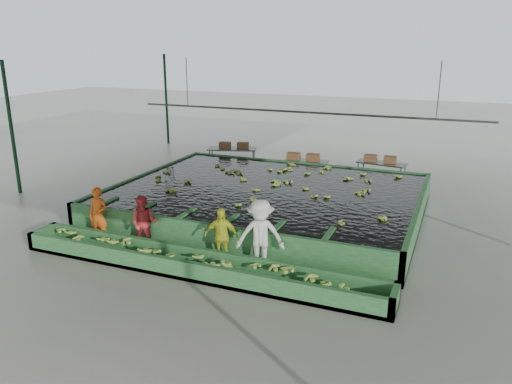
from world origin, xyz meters
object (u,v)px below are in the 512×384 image
at_px(packing_table_right, 381,173).
at_px(box_stack_left, 234,149).
at_px(worker_c, 221,236).
at_px(box_stack_mid, 303,160).
at_px(packing_table_mid, 306,170).
at_px(worker_b, 144,223).
at_px(worker_d, 260,236).
at_px(sorting_trough, 194,264).
at_px(packing_table_left, 232,159).
at_px(box_stack_right, 380,162).
at_px(flotation_tank, 267,200).
at_px(worker_a, 98,215).

xyz_separation_m(packing_table_right, box_stack_left, (-6.54, -0.27, 0.55)).
relative_size(worker_c, box_stack_mid, 1.11).
bearing_deg(worker_c, box_stack_left, 96.26).
distance_m(packing_table_mid, packing_table_right, 3.10).
bearing_deg(worker_b, worker_d, -20.19).
height_order(sorting_trough, worker_d, worker_d).
relative_size(packing_table_left, box_stack_left, 1.64).
distance_m(box_stack_mid, box_stack_right, 3.17).
distance_m(flotation_tank, worker_b, 4.75).
xyz_separation_m(worker_a, packing_table_left, (-0.11, 9.34, -0.32)).
xyz_separation_m(worker_c, worker_d, (1.10, 0.00, 0.18)).
bearing_deg(worker_a, packing_table_mid, 63.68).
xyz_separation_m(worker_a, box_stack_left, (0.03, 9.24, 0.18)).
bearing_deg(box_stack_right, flotation_tank, -119.22).
bearing_deg(packing_table_right, worker_b, -117.76).
xyz_separation_m(worker_d, packing_table_right, (1.52, 9.51, -0.50)).
distance_m(worker_b, worker_d, 3.48).
xyz_separation_m(worker_c, packing_table_left, (-4.06, 9.34, -0.26)).
xyz_separation_m(worker_d, packing_table_left, (-5.16, 9.34, -0.44)).
bearing_deg(packing_table_mid, worker_a, -111.44).
distance_m(packing_table_right, box_stack_right, 0.45).
bearing_deg(box_stack_left, packing_table_right, 2.34).
relative_size(packing_table_right, box_stack_right, 1.52).
bearing_deg(worker_b, worker_a, 159.81).
distance_m(worker_d, box_stack_left, 10.51).
xyz_separation_m(worker_a, packing_table_mid, (3.52, 8.96, -0.40)).
bearing_deg(box_stack_mid, worker_d, -79.48).
height_order(sorting_trough, worker_c, worker_c).
bearing_deg(box_stack_mid, packing_table_mid, 7.43).
xyz_separation_m(packing_table_mid, packing_table_right, (3.05, 0.54, 0.03)).
relative_size(worker_b, box_stack_left, 1.18).
relative_size(flotation_tank, worker_d, 5.32).
xyz_separation_m(packing_table_mid, box_stack_mid, (-0.13, -0.02, 0.41)).
bearing_deg(worker_a, box_stack_left, 84.94).
bearing_deg(packing_table_right, worker_c, -105.43).
bearing_deg(packing_table_mid, packing_table_left, 174.15).
height_order(worker_d, box_stack_mid, worker_d).
height_order(worker_d, box_stack_right, worker_d).
distance_m(worker_a, box_stack_mid, 9.57).
height_order(packing_table_right, box_stack_right, box_stack_right).
bearing_deg(box_stack_right, sorting_trough, -105.82).
xyz_separation_m(worker_a, worker_b, (1.57, 0.00, -0.03)).
bearing_deg(packing_table_right, box_stack_right, 157.36).
distance_m(worker_b, box_stack_right, 10.74).
bearing_deg(worker_c, flotation_tank, 78.37).
bearing_deg(flotation_tank, sorting_trough, -90.00).
bearing_deg(packing_table_right, sorting_trough, -106.26).
xyz_separation_m(flotation_tank, worker_b, (-2.00, -4.30, 0.33)).
height_order(worker_b, worker_d, worker_d).
height_order(sorting_trough, box_stack_mid, box_stack_mid).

